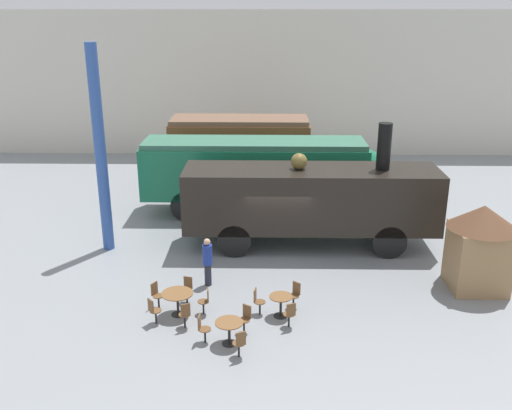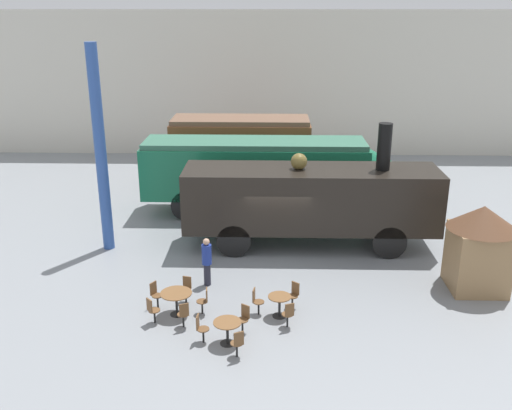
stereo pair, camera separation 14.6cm
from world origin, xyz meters
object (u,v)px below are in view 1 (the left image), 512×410
passenger_coach_wooden (240,146)px  cafe_table_far (281,301)px  cafe_chair_0 (202,327)px  visitor_person (208,260)px  streamlined_locomotive (271,169)px  cafe_table_near (229,327)px  cafe_table_mid (177,297)px  steam_locomotive (311,198)px  ticket_kiosk (480,243)px

passenger_coach_wooden → cafe_table_far: size_ratio=9.93×
cafe_chair_0 → visitor_person: visitor_person is taller
cafe_table_far → streamlined_locomotive: bearing=91.6°
streamlined_locomotive → cafe_chair_0: bearing=-100.4°
cafe_table_near → cafe_table_mid: (-1.72, 1.60, 0.08)m
cafe_table_near → passenger_coach_wooden: bearing=91.5°
streamlined_locomotive → cafe_table_far: 9.64m
cafe_table_mid → cafe_table_far: (3.23, -0.03, -0.11)m
passenger_coach_wooden → visitor_person: 11.59m
steam_locomotive → visitor_person: bearing=-137.0°
ticket_kiosk → passenger_coach_wooden: bearing=126.9°
visitor_person → ticket_kiosk: ticket_kiosk is taller
steam_locomotive → cafe_table_near: bearing=-111.4°
cafe_table_mid → visitor_person: 2.20m
cafe_table_near → visitor_person: (-0.97, 3.65, 0.40)m
cafe_table_far → ticket_kiosk: size_ratio=0.24×
cafe_table_far → cafe_chair_0: 2.74m
cafe_table_mid → visitor_person: visitor_person is taller
steam_locomotive → cafe_table_near: steam_locomotive is taller
streamlined_locomotive → cafe_table_mid: 10.05m
passenger_coach_wooden → ticket_kiosk: size_ratio=2.41×
passenger_coach_wooden → cafe_table_near: bearing=-88.5°
cafe_chair_0 → ticket_kiosk: size_ratio=0.29×
streamlined_locomotive → cafe_table_near: streamlined_locomotive is taller
cafe_table_mid → passenger_coach_wooden: bearing=84.4°
cafe_table_far → visitor_person: 3.26m
cafe_table_near → cafe_table_mid: bearing=137.1°
steam_locomotive → visitor_person: (-3.78, -3.53, -1.10)m
steam_locomotive → cafe_chair_0: 8.11m
ticket_kiosk → cafe_chair_0: bearing=-158.3°
cafe_table_far → ticket_kiosk: (6.75, 2.08, 1.15)m
cafe_table_mid → cafe_chair_0: 1.81m
passenger_coach_wooden → visitor_person: size_ratio=4.14×
passenger_coach_wooden → cafe_table_near: passenger_coach_wooden is taller
cafe_table_far → cafe_chair_0: (-2.29, -1.52, -0.01)m
steam_locomotive → cafe_chair_0: (-3.59, -7.11, -1.54)m
streamlined_locomotive → cafe_table_far: bearing=-88.4°
cafe_chair_0 → streamlined_locomotive: bearing=84.0°
streamlined_locomotive → cafe_table_near: 11.26m
passenger_coach_wooden → cafe_table_mid: passenger_coach_wooden is taller
cafe_chair_0 → cafe_table_far: bearing=38.0°
passenger_coach_wooden → cafe_chair_0: 15.20m
cafe_chair_0 → ticket_kiosk: ticket_kiosk is taller
passenger_coach_wooden → cafe_chair_0: passenger_coach_wooden is taller
passenger_coach_wooden → visitor_person: (-0.58, -11.50, -1.28)m
streamlined_locomotive → ticket_kiosk: bearing=-46.6°
visitor_person → cafe_table_near: bearing=-75.1°
cafe_table_mid → ticket_kiosk: bearing=11.6°
cafe_table_mid → cafe_table_near: bearing=-42.9°
visitor_person → ticket_kiosk: size_ratio=0.58×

